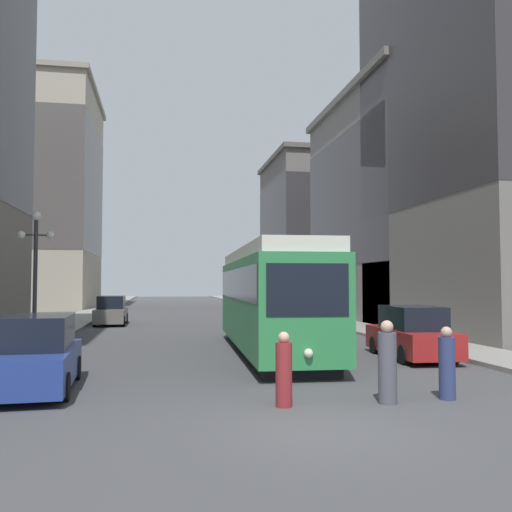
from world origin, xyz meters
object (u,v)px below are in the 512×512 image
(streetcar, at_px, (270,297))
(parked_car_left_mid, at_px, (111,311))
(lamp_post_left_near, at_px, (36,257))
(pedestrian_crossing_near, at_px, (387,365))
(parked_car_left_near, at_px, (35,356))
(pedestrian_on_sidewalk, at_px, (284,372))
(transit_bus, at_px, (269,293))
(pedestrian_crossing_far, at_px, (447,365))
(parked_car_right_far, at_px, (412,334))

(streetcar, xyz_separation_m, parked_car_left_mid, (-7.05, 15.72, -1.26))
(parked_car_left_mid, height_order, lamp_post_left_near, lamp_post_left_near)
(pedestrian_crossing_near, xyz_separation_m, lamp_post_left_near, (-9.78, 11.65, 2.82))
(parked_car_left_near, relative_size, parked_car_left_mid, 0.97)
(parked_car_left_mid, relative_size, lamp_post_left_near, 0.90)
(parked_car_left_mid, bearing_deg, streetcar, -65.64)
(parked_car_left_near, relative_size, pedestrian_on_sidewalk, 2.94)
(parked_car_left_mid, bearing_deg, transit_bus, 13.86)
(lamp_post_left_near, bearing_deg, parked_car_left_mid, 81.62)
(pedestrian_crossing_far, distance_m, lamp_post_left_near, 16.35)
(transit_bus, distance_m, pedestrian_on_sidewalk, 27.59)
(parked_car_left_mid, bearing_deg, parked_car_right_far, -56.82)
(parked_car_right_far, height_order, pedestrian_on_sidewalk, parked_car_right_far)
(pedestrian_crossing_near, distance_m, lamp_post_left_near, 15.47)
(pedestrian_crossing_far, xyz_separation_m, pedestrian_on_sidewalk, (-3.80, -0.08, -0.02))
(parked_car_left_near, relative_size, lamp_post_left_near, 0.87)
(pedestrian_crossing_near, bearing_deg, parked_car_left_mid, -128.87)
(pedestrian_on_sidewalk, bearing_deg, lamp_post_left_near, 61.20)
(pedestrian_crossing_far, relative_size, lamp_post_left_near, 0.31)
(pedestrian_crossing_near, xyz_separation_m, pedestrian_on_sidewalk, (-2.29, 0.10, -0.10))
(transit_bus, relative_size, pedestrian_crossing_far, 6.83)
(streetcar, height_order, parked_car_right_far, streetcar)
(parked_car_right_far, bearing_deg, lamp_post_left_near, -17.20)
(parked_car_left_near, distance_m, parked_car_right_far, 12.24)
(transit_bus, xyz_separation_m, pedestrian_crossing_near, (-2.87, -27.17, -1.11))
(parked_car_left_near, bearing_deg, pedestrian_crossing_near, -22.92)
(parked_car_left_mid, height_order, pedestrian_on_sidewalk, parked_car_left_mid)
(transit_bus, height_order, pedestrian_crossing_far, transit_bus)
(parked_car_left_mid, distance_m, parked_car_right_far, 21.40)
(parked_car_left_near, bearing_deg, pedestrian_crossing_far, -18.95)
(parked_car_right_far, relative_size, pedestrian_on_sidewalk, 2.93)
(pedestrian_crossing_far, bearing_deg, parked_car_right_far, 53.48)
(streetcar, height_order, transit_bus, streetcar)
(pedestrian_crossing_near, height_order, lamp_post_left_near, lamp_post_left_near)
(parked_car_left_near, height_order, parked_car_left_mid, same)
(parked_car_left_mid, relative_size, pedestrian_crossing_near, 2.65)
(streetcar, relative_size, parked_car_left_near, 2.76)
(streetcar, xyz_separation_m, pedestrian_on_sidewalk, (-1.47, -8.74, -1.36))
(parked_car_left_mid, xyz_separation_m, pedestrian_on_sidewalk, (5.59, -24.46, -0.11))
(streetcar, height_order, pedestrian_crossing_near, streetcar)
(transit_bus, distance_m, pedestrian_crossing_far, 27.06)
(streetcar, height_order, parked_car_left_near, streetcar)
(streetcar, height_order, pedestrian_crossing_far, streetcar)
(parked_car_right_far, distance_m, pedestrian_crossing_near, 7.61)
(transit_bus, bearing_deg, parked_car_left_near, -114.52)
(parked_car_right_far, xyz_separation_m, pedestrian_crossing_far, (-2.27, -6.43, -0.08))
(transit_bus, distance_m, pedestrian_crossing_near, 27.34)
(parked_car_right_far, height_order, pedestrian_crossing_near, parked_car_right_far)
(transit_bus, distance_m, lamp_post_left_near, 20.10)
(transit_bus, height_order, parked_car_left_mid, transit_bus)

